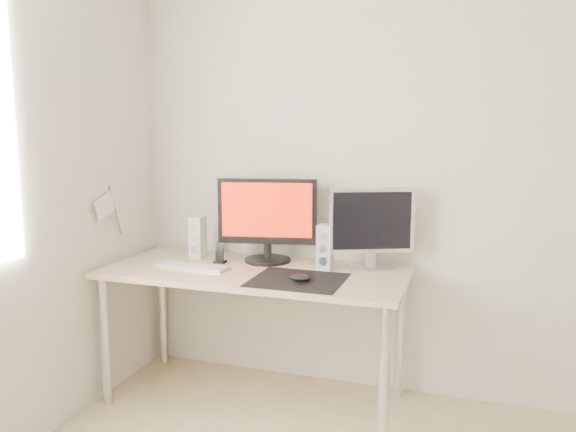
# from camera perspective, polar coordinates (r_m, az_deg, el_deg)

# --- Properties ---
(wall_back) EXTENTS (3.50, 0.00, 3.50)m
(wall_back) POSITION_cam_1_polar(r_m,az_deg,el_deg) (3.07, 15.58, 4.48)
(wall_back) COLOR white
(wall_back) RESTS_ON ground
(mousepad) EXTENTS (0.45, 0.40, 0.00)m
(mousepad) POSITION_cam_1_polar(r_m,az_deg,el_deg) (2.77, 1.01, -6.50)
(mousepad) COLOR black
(mousepad) RESTS_ON desk
(mouse) EXTENTS (0.10, 0.06, 0.04)m
(mouse) POSITION_cam_1_polar(r_m,az_deg,el_deg) (2.73, 1.23, -6.29)
(mouse) COLOR black
(mouse) RESTS_ON mousepad
(desk) EXTENTS (1.60, 0.70, 0.73)m
(desk) POSITION_cam_1_polar(r_m,az_deg,el_deg) (3.00, -3.43, -6.89)
(desk) COLOR #D1B587
(desk) RESTS_ON ground
(main_monitor) EXTENTS (0.55, 0.30, 0.47)m
(main_monitor) POSITION_cam_1_polar(r_m,az_deg,el_deg) (3.10, -2.11, -0.10)
(main_monitor) COLOR black
(main_monitor) RESTS_ON desk
(second_monitor) EXTENTS (0.43, 0.23, 0.43)m
(second_monitor) POSITION_cam_1_polar(r_m,az_deg,el_deg) (2.96, 8.45, -0.89)
(second_monitor) COLOR silver
(second_monitor) RESTS_ON desk
(speaker_left) EXTENTS (0.08, 0.09, 0.24)m
(speaker_left) POSITION_cam_1_polar(r_m,az_deg,el_deg) (3.27, -9.17, -2.14)
(speaker_left) COLOR white
(speaker_left) RESTS_ON desk
(speaker_right) EXTENTS (0.08, 0.09, 0.24)m
(speaker_right) POSITION_cam_1_polar(r_m,az_deg,el_deg) (2.96, 3.78, -3.18)
(speaker_right) COLOR silver
(speaker_right) RESTS_ON desk
(keyboard) EXTENTS (0.43, 0.15, 0.02)m
(keyboard) POSITION_cam_1_polar(r_m,az_deg,el_deg) (3.05, -9.78, -5.09)
(keyboard) COLOR silver
(keyboard) RESTS_ON desk
(phone_dock) EXTENTS (0.06, 0.05, 0.11)m
(phone_dock) POSITION_cam_1_polar(r_m,az_deg,el_deg) (3.14, -6.93, -4.15)
(phone_dock) COLOR black
(phone_dock) RESTS_ON desk
(pennant) EXTENTS (0.01, 0.23, 0.29)m
(pennant) POSITION_cam_1_polar(r_m,az_deg,el_deg) (3.18, -17.79, 0.87)
(pennant) COLOR #A57F54
(pennant) RESTS_ON wall_left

